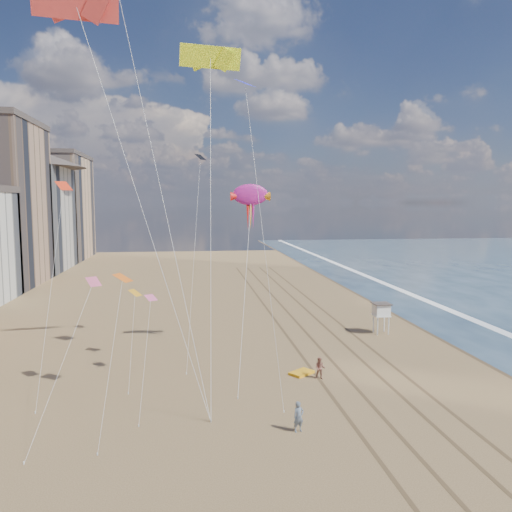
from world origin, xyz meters
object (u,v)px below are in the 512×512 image
Objects in this scene: lifeguard_stand at (381,310)px; show_kite at (250,195)px; grounded_kite at (302,373)px; kite_flyer_a at (299,417)px; kite_flyer_b at (320,368)px.

lifeguard_stand is 0.18× the size of show_kite.
grounded_kite is at bearing -68.21° from show_kite.
grounded_kite is 10.79m from kite_flyer_a.
lifeguard_stand is 16.89m from kite_flyer_b.
grounded_kite is 0.10× the size of show_kite.
show_kite reaches higher than kite_flyer_b.
lifeguard_stand is 16.83m from grounded_kite.
grounded_kite is 1.02× the size of kite_flyer_a.
kite_flyer_a is 9.89m from kite_flyer_b.
grounded_kite is 1.98m from kite_flyer_b.
lifeguard_stand is at bearing 8.45° from grounded_kite.
kite_flyer_a is (-14.31, -22.25, -1.66)m from lifeguard_stand.
grounded_kite is at bearing -134.76° from lifeguard_stand.
grounded_kite is at bearing 157.96° from kite_flyer_b.
kite_flyer_a reaches higher than kite_flyer_b.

